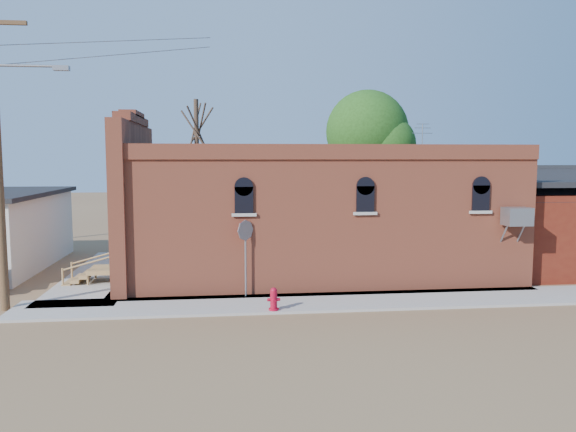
{
  "coord_description": "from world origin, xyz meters",
  "views": [
    {
      "loc": [
        -1.62,
        -16.11,
        4.56
      ],
      "look_at": [
        0.72,
        4.47,
        2.4
      ],
      "focal_mm": 35.0,
      "sensor_mm": 36.0,
      "label": 1
    }
  ],
  "objects": [
    {
      "name": "ground",
      "position": [
        0.0,
        0.0,
        0.0
      ],
      "size": [
        120.0,
        120.0,
        0.0
      ],
      "primitive_type": "plane",
      "color": "brown",
      "rests_on": "ground"
    },
    {
      "name": "sidewalk_south",
      "position": [
        1.5,
        0.9,
        0.04
      ],
      "size": [
        19.0,
        2.2,
        0.08
      ],
      "primitive_type": "cube",
      "color": "#9E9991",
      "rests_on": "ground"
    },
    {
      "name": "sidewalk_west",
      "position": [
        -6.3,
        6.0,
        0.04
      ],
      "size": [
        2.6,
        10.0,
        0.08
      ],
      "primitive_type": "cube",
      "color": "#9E9991",
      "rests_on": "ground"
    },
    {
      "name": "brick_bar",
      "position": [
        1.64,
        5.49,
        2.34
      ],
      "size": [
        16.4,
        7.97,
        6.3
      ],
      "color": "#C5593C",
      "rests_on": "ground"
    },
    {
      "name": "red_shed",
      "position": [
        11.5,
        5.5,
        2.27
      ],
      "size": [
        5.4,
        6.4,
        4.3
      ],
      "color": "#58180F",
      "rests_on": "ground"
    },
    {
      "name": "tree_bare_near",
      "position": [
        -3.0,
        13.0,
        5.96
      ],
      "size": [
        2.8,
        2.8,
        7.65
      ],
      "color": "#4B3A2B",
      "rests_on": "ground"
    },
    {
      "name": "tree_leafy",
      "position": [
        6.0,
        13.5,
        5.93
      ],
      "size": [
        4.4,
        4.4,
        8.15
      ],
      "color": "#4B3A2B",
      "rests_on": "ground"
    },
    {
      "name": "fire_hydrant",
      "position": [
        -0.22,
        -0.0,
        0.41
      ],
      "size": [
        0.39,
        0.37,
        0.68
      ],
      "rotation": [
        0.0,
        0.0,
        0.2
      ],
      "color": "#A20922",
      "rests_on": "sidewalk_south"
    },
    {
      "name": "stop_sign",
      "position": [
        -0.97,
        1.8,
        2.0
      ],
      "size": [
        0.52,
        0.52,
        2.5
      ],
      "rotation": [
        0.0,
        0.0,
        0.35
      ],
      "color": "gray",
      "rests_on": "sidewalk_south"
    },
    {
      "name": "trash_barrel",
      "position": [
        -5.31,
        4.34,
        0.5
      ],
      "size": [
        0.67,
        0.67,
        0.84
      ],
      "primitive_type": "cylinder",
      "rotation": [
        0.0,
        0.0,
        0.28
      ],
      "color": "#1B498A",
      "rests_on": "sidewalk_west"
    }
  ]
}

